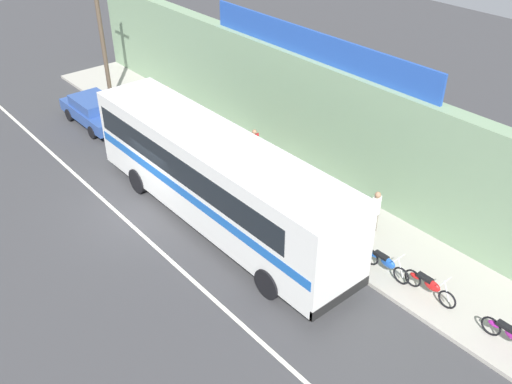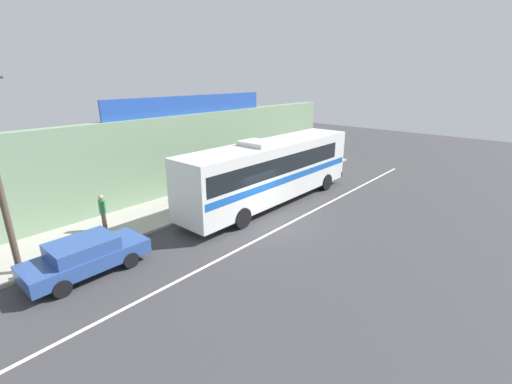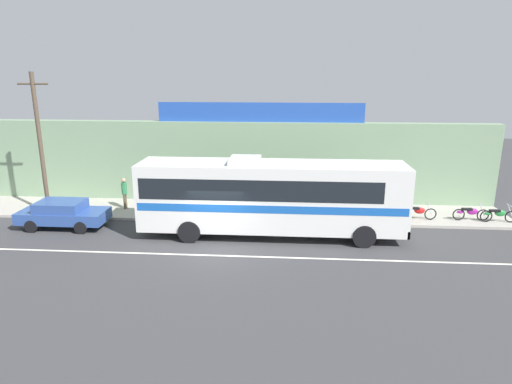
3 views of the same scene
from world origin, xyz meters
The scene contains 15 objects.
ground_plane centered at (0.00, 0.00, 0.00)m, with size 70.00×70.00×0.00m, color #3A3A3D.
sidewalk_slab centered at (0.00, 5.20, 0.07)m, with size 30.00×3.60×0.14m, color #A8A399.
storefront_facade centered at (0.00, 7.35, 2.40)m, with size 30.00×0.70×4.80m, color gray.
storefront_billboard centered at (1.55, 7.35, 5.35)m, with size 11.80×0.12×1.10m, color #234CAD.
road_center_stripe centered at (0.00, -0.80, 0.00)m, with size 30.00×0.14×0.01m, color silver.
intercity_bus centered at (2.36, 1.78, 2.07)m, with size 12.39×2.61×3.78m.
parked_car centered at (-8.04, 2.17, 0.74)m, with size 4.32×1.87×1.37m.
utility_pole centered at (-9.77, 3.93, 4.01)m, with size 1.60×0.22×7.47m.
motorcycle_blue centered at (9.98, 4.32, 0.57)m, with size 1.88×0.56×0.94m.
motorcycle_black centered at (12.65, 4.35, 0.57)m, with size 1.83×0.56×0.94m.
motorcycle_orange centered at (13.97, 4.18, 0.57)m, with size 1.85×0.56×0.94m.
motorcycle_green centered at (8.42, 4.13, 0.57)m, with size 1.86×0.56×0.94m.
pedestrian_by_curb centered at (-5.91, 5.09, 1.16)m, with size 0.30×0.48×1.75m.
pedestrian_far_right centered at (0.12, 5.55, 1.05)m, with size 0.30×0.48×1.59m.
pedestrian_near_shop centered at (6.72, 5.61, 1.13)m, with size 0.30×0.48×1.70m.
Camera 3 is at (3.23, -18.37, 7.71)m, focal length 31.35 mm.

